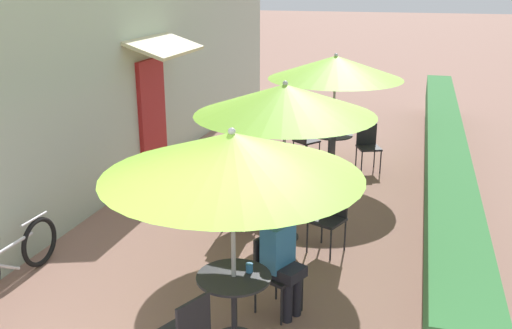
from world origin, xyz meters
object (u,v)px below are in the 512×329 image
seated_patron_near_left (282,256)px  patio_table_mid (283,203)px  cafe_chair_near_left (274,267)px  seated_patron_mid_left (246,180)px  patio_umbrella_far (336,67)px  coffee_cup_near (249,268)px  patio_umbrella_mid (285,100)px  patio_table_near (234,296)px  cafe_chair_far_left (325,157)px  cafe_chair_far_back (304,138)px  cafe_chair_mid_left (241,193)px  patio_table_far (332,146)px  cafe_chair_mid_right (330,214)px  bicycle_leaning (11,259)px  patio_umbrella_near (232,155)px  cafe_chair_far_right (368,143)px

seated_patron_near_left → patio_table_mid: size_ratio=1.70×
cafe_chair_near_left → seated_patron_mid_left: size_ratio=0.70×
patio_umbrella_far → coffee_cup_near: bearing=-90.0°
patio_umbrella_mid → patio_table_near: bearing=-87.9°
cafe_chair_far_left → cafe_chair_far_back: bearing=36.2°
cafe_chair_mid_left → patio_table_far: 2.93m
patio_umbrella_mid → patio_table_mid: bearing=0.0°
coffee_cup_near → cafe_chair_far_back: size_ratio=0.10×
cafe_chair_mid_right → bicycle_leaning: bearing=52.0°
cafe_chair_mid_left → cafe_chair_mid_right: same height
patio_umbrella_mid → seated_patron_mid_left: size_ratio=1.92×
patio_umbrella_mid → patio_umbrella_far: size_ratio=1.00×
seated_patron_near_left → cafe_chair_mid_left: (-1.10, 2.06, -0.17)m
patio_table_mid → patio_table_near: bearing=-87.9°
patio_table_mid → patio_umbrella_far: bearing=85.8°
patio_umbrella_far → cafe_chair_far_left: (-0.01, -0.71, -1.45)m
seated_patron_near_left → patio_table_far: seated_patron_near_left is taller
cafe_chair_mid_right → cafe_chair_far_left: size_ratio=1.00×
seated_patron_mid_left → cafe_chair_mid_right: (1.32, -0.51, -0.17)m
patio_umbrella_near → cafe_chair_far_back: patio_umbrella_near is taller
patio_table_far → cafe_chair_far_back: cafe_chair_far_back is taller
patio_umbrella_near → coffee_cup_near: 1.19m
patio_table_mid → cafe_chair_near_left: bearing=-80.0°
patio_umbrella_far → patio_table_near: bearing=-91.3°
patio_umbrella_far → bicycle_leaning: size_ratio=1.45×
patio_table_mid → cafe_chair_far_right: size_ratio=0.85×
cafe_chair_mid_right → cafe_chair_far_left: 2.53m
bicycle_leaning → cafe_chair_far_left: bearing=58.2°
patio_umbrella_near → patio_umbrella_far: bearing=88.7°
seated_patron_mid_left → bicycle_leaning: (-2.14, -2.45, -0.35)m
patio_table_near → bicycle_leaning: (-2.87, 0.34, -0.19)m
cafe_chair_near_left → seated_patron_mid_left: bearing=-130.8°
patio_umbrella_far → patio_umbrella_mid: bearing=-94.2°
cafe_chair_near_left → cafe_chair_far_left: size_ratio=1.00×
patio_umbrella_mid → seated_patron_mid_left: patio_umbrella_mid is taller
patio_table_far → cafe_chair_near_left: bearing=-88.8°
patio_umbrella_near → seated_patron_near_left: 1.46m
seated_patron_mid_left → cafe_chair_far_left: bearing=89.6°
patio_umbrella_near → cafe_chair_far_back: bearing=94.7°
coffee_cup_near → patio_umbrella_mid: patio_umbrella_mid is taller
patio_table_mid → bicycle_leaning: bearing=-142.3°
cafe_chair_near_left → cafe_chair_far_left: 4.09m
cafe_chair_near_left → bicycle_leaning: size_ratio=0.53×
seated_patron_near_left → seated_patron_mid_left: 2.41m
patio_table_mid → patio_umbrella_near: bearing=-87.9°
patio_table_far → patio_table_near: bearing=-91.3°
cafe_chair_near_left → cafe_chair_mid_right: 1.65m
cafe_chair_far_right → cafe_chair_far_back: size_ratio=1.00×
patio_table_far → cafe_chair_far_back: bearing=149.0°
patio_umbrella_far → cafe_chair_far_back: size_ratio=2.76×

